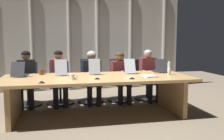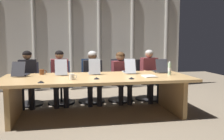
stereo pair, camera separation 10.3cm
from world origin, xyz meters
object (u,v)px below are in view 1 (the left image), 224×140
coffee_mug_far (73,77)px  spiral_notepad (150,76)px  office_chair_left_mid (60,88)px  person_right_end (149,72)px  office_chair_center (91,86)px  laptop_right_mid (128,70)px  conference_mic_right_side (97,78)px  coffee_mug_near (42,72)px  person_right_mid (121,73)px  laptop_center (94,71)px  laptop_left_end (20,73)px  person_left_mid (59,75)px  conference_mic_left_side (132,78)px  person_left_end (26,75)px  laptop_right_end (159,69)px  water_bottle_primary (169,69)px  office_chair_right_mid (120,85)px  conference_mic_middle (42,82)px  office_chair_left_end (28,89)px  person_center (92,73)px  laptop_left_mid (61,72)px

coffee_mug_far → spiral_notepad: size_ratio=0.44×
office_chair_left_mid → person_right_end: (2.04, -0.16, 0.32)m
office_chair_center → laptop_right_mid: bearing=47.2°
coffee_mug_far → conference_mic_right_side: coffee_mug_far is taller
coffee_mug_far → person_right_end: bearing=33.5°
coffee_mug_near → coffee_mug_far: 0.94m
person_right_mid → spiral_notepad: bearing=9.2°
laptop_center → laptop_left_end: bearing=93.3°
person_left_mid → conference_mic_left_side: (1.24, -1.33, 0.08)m
person_left_end → person_left_mid: (0.68, -0.00, -0.00)m
laptop_right_end → person_right_mid: size_ratio=0.41×
office_chair_center → person_left_mid: size_ratio=0.82×
water_bottle_primary → laptop_center: bearing=163.3°
office_chair_right_mid → conference_mic_middle: size_ratio=8.77×
laptop_center → office_chair_left_end: laptop_center is taller
person_left_end → spiral_notepad: (2.32, -1.12, 0.07)m
laptop_right_mid → office_chair_center: size_ratio=0.51×
office_chair_left_mid → spiral_notepad: bearing=47.8°
person_left_mid → conference_mic_left_side: 1.82m
laptop_center → office_chair_left_mid: 1.07m
person_left_mid → spiral_notepad: (1.64, -1.12, 0.07)m
office_chair_right_mid → conference_mic_middle: bearing=-40.9°
office_chair_right_mid → person_left_end: size_ratio=0.81×
person_center → water_bottle_primary: bearing=54.3°
laptop_left_mid → office_chair_right_mid: bearing=-65.9°
laptop_center → laptop_right_mid: size_ratio=0.84×
laptop_right_mid → person_left_end: (-2.08, 0.52, -0.12)m
laptop_center → water_bottle_primary: laptop_center is taller
office_chair_right_mid → spiral_notepad: bearing=16.5°
water_bottle_primary → conference_mic_right_side: size_ratio=2.40×
person_right_mid → water_bottle_primary: bearing=32.4°
laptop_left_end → laptop_right_mid: (2.12, 0.04, 0.00)m
laptop_right_mid → person_left_mid: size_ratio=0.42×
office_chair_left_mid → conference_mic_middle: size_ratio=8.43×
person_right_mid → water_bottle_primary: (0.73, -0.97, 0.20)m
laptop_left_end → conference_mic_middle: laptop_left_end is taller
laptop_left_mid → office_chair_left_end: 1.08m
conference_mic_middle → laptop_left_end: bearing=116.9°
coffee_mug_far → conference_mic_left_side: (1.02, -0.11, -0.03)m
laptop_left_end → laptop_right_end: size_ratio=1.01×
laptop_right_end → coffee_mug_near: bearing=95.3°
laptop_left_end → office_chair_center: size_ratio=0.48×
conference_mic_right_side → laptop_center: bearing=86.9°
office_chair_left_mid → conference_mic_middle: office_chair_left_mid is taller
office_chair_center → laptop_right_end: bearing=64.4°
coffee_mug_far → conference_mic_left_side: 1.03m
office_chair_center → person_right_end: (1.36, -0.16, 0.30)m
person_right_mid → coffee_mug_near: person_right_mid is taller
water_bottle_primary → person_center: bearing=144.7°
person_left_end → conference_mic_right_side: (1.32, -1.22, 0.08)m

